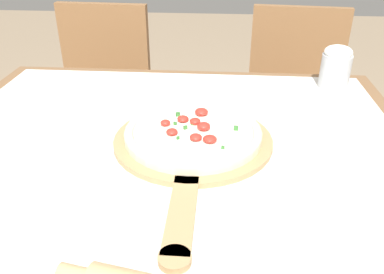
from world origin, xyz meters
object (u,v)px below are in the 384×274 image
Objects in this scene: pizza_peel at (192,145)px; chair_left at (103,98)px; chair_right at (292,104)px; pizza at (193,132)px; flour_cup at (336,66)px.

chair_left is at bearing 118.66° from pizza_peel.
chair_left is 0.80m from chair_right.
pizza is at bearing -108.05° from chair_right.
pizza is at bearing -136.68° from flour_cup.
chair_left is 1.00× the size of chair_right.
pizza is 0.33× the size of chair_right.
pizza_peel is 0.61× the size of chair_left.
pizza reaches higher than pizza_peel.
pizza is (0.00, 0.02, 0.02)m from pizza_peel.
chair_left is (-0.45, 0.80, -0.28)m from pizza.
chair_left and chair_right have the same top height.
chair_right is 7.39× the size of flour_cup.
flour_cup is (0.38, 0.36, 0.04)m from pizza.
chair_left is at bearing 152.01° from flour_cup.
chair_right is at bearing 3.33° from chair_left.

